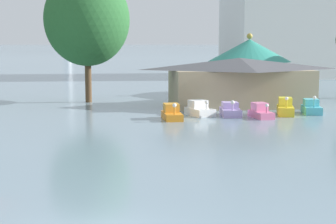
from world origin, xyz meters
The scene contains 10 objects.
pedal_boat_orange centered at (5.85, 25.63, 0.50)m, with size 1.50×3.05×1.50m.
pedal_boat_white centered at (8.56, 27.72, 0.51)m, with size 2.50×3.17×1.42m.
pedal_boat_lavender centered at (11.18, 27.08, 0.47)m, with size 1.88×3.06×1.48m.
pedal_boat_pink centered at (13.45, 25.62, 0.49)m, with size 1.65×2.83×1.32m.
pedal_boat_yellow centered at (16.11, 27.02, 0.59)m, with size 2.12×3.25×1.72m.
pedal_boat_cyan centered at (18.71, 27.49, 0.52)m, with size 1.92×2.81×1.71m.
boathouse centered at (13.78, 33.98, 2.49)m, with size 14.54×8.69×4.78m.
green_roof_pavilion centered at (17.61, 44.02, 3.79)m, with size 9.93×9.93×7.39m.
shoreline_tree_mid centered at (-1.38, 38.67, 8.66)m, with size 8.90×8.90×13.52m.
background_building_block centered at (40.48, 76.39, 9.85)m, with size 35.23×19.42×19.66m.
Camera 1 is at (0.45, -15.92, 6.41)m, focal length 54.62 mm.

